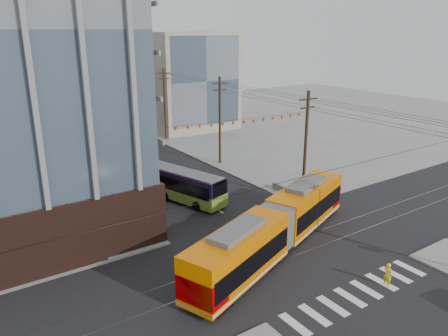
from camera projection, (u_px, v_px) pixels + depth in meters
The scene contains 11 objects.
ground at pixel (324, 273), 30.93m from camera, with size 160.00×160.00×0.00m, color slate.
bg_bldg_ne_near at pixel (185, 80), 74.82m from camera, with size 14.00×14.00×16.00m, color gray.
bg_bldg_ne_far at pixel (147, 76), 91.92m from camera, with size 16.00×16.00×14.00m, color #8C99A5.
utility_pole_far at pixel (126, 93), 77.85m from camera, with size 0.30×0.30×11.00m, color black.
streetcar at pixel (276, 227), 33.52m from camera, with size 20.41×2.87×3.93m, color #DA6700, non-canonical shape.
city_bus at pixel (177, 183), 44.11m from camera, with size 2.45×11.31×3.20m, color black, non-canonical shape.
parked_car_silver at pixel (149, 210), 39.95m from camera, with size 1.52×4.35×1.43m, color #989899.
parked_car_white at pixel (149, 202), 41.99m from camera, with size 1.82×4.49×1.30m, color silver.
parked_car_grey at pixel (124, 183), 46.90m from camera, with size 2.40×5.21×1.45m, color slate.
pedestrian at pixel (388, 275), 29.18m from camera, with size 0.62×0.41×1.71m, color yellow.
jersey_barrier at pixel (287, 190), 45.61m from camera, with size 0.87×3.87×0.77m, color gray.
Camera 1 is at (-21.18, -18.43, 16.58)m, focal length 35.00 mm.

